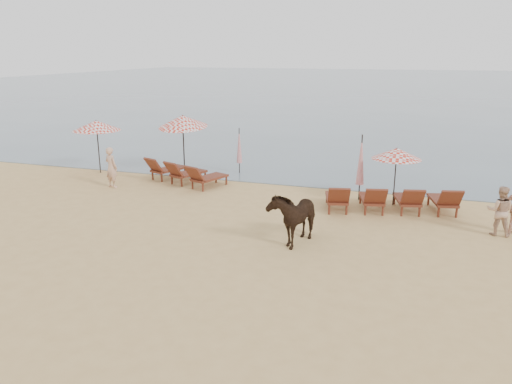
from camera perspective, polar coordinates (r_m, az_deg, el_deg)
ground at (r=11.76m, az=-7.73°, el=-11.55°), size 120.00×120.00×0.00m
sea at (r=89.64m, az=15.36°, el=11.82°), size 160.00×140.00×0.06m
lounger_cluster_left at (r=21.12m, az=-8.22°, el=2.26°), size 3.64×2.88×0.70m
lounger_cluster_right at (r=17.77m, az=15.13°, el=-0.74°), size 4.67×2.81×0.69m
umbrella_open_left_a at (r=23.59m, az=-17.77°, el=7.24°), size 2.12×2.12×2.41m
umbrella_open_left_b at (r=22.46m, az=-8.38°, el=8.01°), size 2.17×2.21×2.76m
umbrella_open_right at (r=18.28m, az=15.79°, el=4.25°), size 1.73×1.73×2.11m
umbrella_closed_left at (r=22.47m, az=-1.93°, el=5.30°), size 0.25×0.25×2.08m
umbrella_closed_right at (r=18.73m, az=11.90°, el=3.58°), size 0.30×0.30×2.47m
cow at (r=14.45m, az=4.34°, el=-2.69°), size 1.26×2.04×1.60m
beachgoer_left at (r=21.06m, az=-16.21°, el=2.72°), size 0.70×0.57×1.67m
beachgoer_right_a at (r=16.63m, az=26.10°, el=-1.95°), size 0.78×0.63×1.53m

